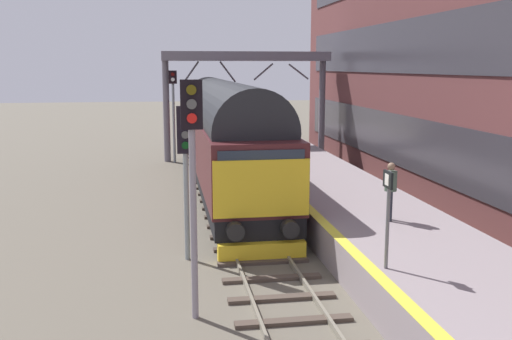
% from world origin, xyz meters
% --- Properties ---
extents(ground_plane, '(140.00, 140.00, 0.00)m').
position_xyz_m(ground_plane, '(0.00, 0.00, 0.00)').
color(ground_plane, '#645D4F').
rests_on(ground_plane, ground).
extents(track_main, '(2.50, 60.00, 0.15)m').
position_xyz_m(track_main, '(0.00, 0.00, 0.05)').
color(track_main, gray).
rests_on(track_main, ground).
extents(station_platform, '(4.00, 44.00, 1.01)m').
position_xyz_m(station_platform, '(3.60, 0.00, 0.50)').
color(station_platform, gray).
rests_on(station_platform, ground).
extents(diesel_locomotive, '(2.74, 19.34, 4.68)m').
position_xyz_m(diesel_locomotive, '(0.00, 5.40, 2.49)').
color(diesel_locomotive, black).
rests_on(diesel_locomotive, ground).
extents(signal_post_near, '(0.44, 0.22, 5.02)m').
position_xyz_m(signal_post_near, '(-2.01, -7.53, 3.20)').
color(signal_post_near, gray).
rests_on(signal_post_near, ground).
extents(signal_post_mid, '(0.44, 0.22, 4.25)m').
position_xyz_m(signal_post_mid, '(-2.01, -3.71, 2.78)').
color(signal_post_mid, gray).
rests_on(signal_post_mid, ground).
extents(signal_post_far, '(0.44, 0.22, 5.05)m').
position_xyz_m(signal_post_far, '(-2.01, 12.97, 3.10)').
color(signal_post_far, gray).
rests_on(signal_post_far, ground).
extents(platform_number_sign, '(0.10, 0.44, 2.12)m').
position_xyz_m(platform_number_sign, '(2.05, -7.88, 2.40)').
color(platform_number_sign, slate).
rests_on(platform_number_sign, station_platform).
extents(waiting_passenger, '(0.43, 0.49, 1.64)m').
position_xyz_m(waiting_passenger, '(3.64, -4.15, 1.99)').
color(waiting_passenger, '#2A2E38').
rests_on(waiting_passenger, station_platform).
extents(overhead_footbridge, '(9.30, 2.00, 6.07)m').
position_xyz_m(overhead_footbridge, '(2.05, 13.38, 5.41)').
color(overhead_footbridge, slate).
rests_on(overhead_footbridge, ground).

